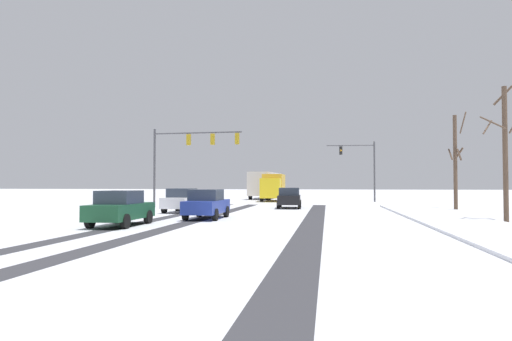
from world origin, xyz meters
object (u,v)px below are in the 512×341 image
object	(u,v)px
car_black_lead	(289,198)
car_blue_third	(207,204)
traffic_signal_far_right	(361,161)
box_truck_delivery	(273,186)
car_dark_green_fourth	(120,208)
bare_tree_sidewalk_far	(456,160)
bus_oncoming	(266,183)
traffic_signal_near_left	(189,148)
bare_tree_sidewalk_mid	(505,149)
car_white_second	(182,200)

from	to	relation	value
car_black_lead	car_blue_third	distance (m)	11.98
traffic_signal_far_right	box_truck_delivery	world-z (taller)	traffic_signal_far_right
car_dark_green_fourth	bare_tree_sidewalk_far	distance (m)	25.22
car_black_lead	bare_tree_sidewalk_far	distance (m)	12.93
traffic_signal_far_right	bus_oncoming	size ratio (longest dim) A/B	0.59
traffic_signal_near_left	bare_tree_sidewalk_far	world-z (taller)	bare_tree_sidewalk_far
car_blue_third	bus_oncoming	xyz separation A→B (m)	(-1.37, 33.36, 1.18)
car_dark_green_fourth	bare_tree_sidewalk_mid	bearing A→B (deg)	15.61
car_blue_third	bus_oncoming	distance (m)	33.41
car_dark_green_fourth	traffic_signal_far_right	bearing A→B (deg)	66.35
traffic_signal_near_left	traffic_signal_far_right	distance (m)	20.40
bare_tree_sidewalk_far	car_blue_third	bearing A→B (deg)	-144.18
car_black_lead	bare_tree_sidewalk_far	bearing A→B (deg)	1.21
car_white_second	car_dark_green_fourth	world-z (taller)	same
bare_tree_sidewalk_far	box_truck_delivery	bearing A→B (deg)	138.28
bare_tree_sidewalk_mid	car_dark_green_fourth	bearing A→B (deg)	-164.39
traffic_signal_near_left	car_blue_third	distance (m)	12.63
bus_oncoming	bare_tree_sidewalk_mid	distance (m)	37.03
bare_tree_sidewalk_mid	bare_tree_sidewalk_far	bearing A→B (deg)	86.60
car_dark_green_fourth	bus_oncoming	world-z (taller)	bus_oncoming
car_black_lead	bus_oncoming	xyz separation A→B (m)	(-4.97, 21.93, 1.18)
traffic_signal_near_left	car_dark_green_fourth	size ratio (longest dim) A/B	1.83
bus_oncoming	bare_tree_sidewalk_mid	bearing A→B (deg)	-62.80
bus_oncoming	car_blue_third	bearing A→B (deg)	-87.64
car_black_lead	bare_tree_sidewalk_far	size ratio (longest dim) A/B	0.57
bare_tree_sidewalk_far	traffic_signal_far_right	bearing A→B (deg)	114.06
car_blue_third	bare_tree_sidewalk_far	world-z (taller)	bare_tree_sidewalk_far
car_black_lead	bus_oncoming	world-z (taller)	bus_oncoming
car_white_second	car_dark_green_fourth	bearing A→B (deg)	-87.76
traffic_signal_near_left	bare_tree_sidewalk_mid	bearing A→B (deg)	-27.76
car_dark_green_fourth	box_truck_delivery	xyz separation A→B (m)	(3.34, 30.29, 0.82)
car_white_second	car_blue_third	size ratio (longest dim) A/B	1.01
traffic_signal_near_left	bus_oncoming	size ratio (longest dim) A/B	0.68
car_white_second	box_truck_delivery	xyz separation A→B (m)	(3.73, 20.44, 0.82)
traffic_signal_far_right	car_black_lead	bearing A→B (deg)	-115.94
box_truck_delivery	bare_tree_sidewalk_mid	distance (m)	29.36
car_white_second	bare_tree_sidewalk_mid	world-z (taller)	bare_tree_sidewalk_mid
traffic_signal_near_left	car_blue_third	world-z (taller)	traffic_signal_near_left
car_dark_green_fourth	box_truck_delivery	size ratio (longest dim) A/B	0.55
traffic_signal_near_left	traffic_signal_far_right	xyz separation A→B (m)	(14.83, 14.00, -0.47)
car_black_lead	car_white_second	world-z (taller)	same
car_black_lead	box_truck_delivery	bearing A→B (deg)	102.06
car_blue_third	car_dark_green_fourth	xyz separation A→B (m)	(-2.78, -4.66, 0.00)
car_blue_third	bus_oncoming	world-z (taller)	bus_oncoming
traffic_signal_near_left	box_truck_delivery	world-z (taller)	traffic_signal_near_left
traffic_signal_far_right	bare_tree_sidewalk_mid	world-z (taller)	bare_tree_sidewalk_mid
traffic_signal_near_left	bus_oncoming	world-z (taller)	traffic_signal_near_left
car_black_lead	traffic_signal_far_right	bearing A→B (deg)	64.06
traffic_signal_far_right	car_white_second	distance (m)	24.22
bare_tree_sidewalk_far	car_white_second	bearing A→B (deg)	-161.46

